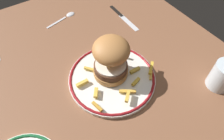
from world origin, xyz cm
name	(u,v)px	position (x,y,z in cm)	size (l,w,h in cm)	color
ground_plane	(117,96)	(0.00, 0.00, -2.00)	(118.42, 86.18, 4.00)	brown
dinner_plate	(112,78)	(-4.69, 1.25, 0.84)	(26.07, 26.07, 1.60)	white
burger	(111,58)	(-6.53, 2.12, 7.50)	(14.61, 14.40, 11.88)	#B57A3F
fries_pile	(116,75)	(-3.87, 2.28, 2.26)	(21.15, 23.59, 1.80)	gold
water_glass	(222,77)	(14.07, 26.48, 3.83)	(6.90, 6.90, 8.54)	silver
knife	(121,15)	(-28.58, 21.36, 0.26)	(18.00, 1.83, 0.70)	black
spoon	(67,15)	(-40.20, 3.37, 0.36)	(4.85, 13.32, 0.90)	silver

